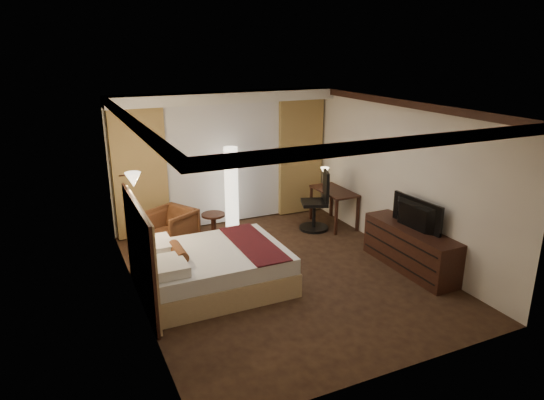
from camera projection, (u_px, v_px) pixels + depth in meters
name	position (u px, v px, depth m)	size (l,w,h in m)	color
floor	(282.00, 274.00, 7.87)	(4.50, 5.50, 0.01)	black
ceiling	(284.00, 106.00, 7.05)	(4.50, 5.50, 0.01)	white
back_wall	(223.00, 159.00, 9.83)	(4.50, 0.02, 2.70)	#EFE6CE
left_wall	(134.00, 215.00, 6.56)	(0.02, 5.50, 2.70)	#EFE6CE
right_wall	(400.00, 179.00, 8.36)	(0.02, 5.50, 2.70)	#EFE6CE
crown_molding	(284.00, 110.00, 7.06)	(4.50, 5.50, 0.12)	black
soffit	(226.00, 97.00, 9.23)	(4.50, 0.50, 0.20)	white
curtain_sheer	(225.00, 164.00, 9.79)	(2.48, 0.04, 2.45)	silver
curtain_left_drape	(140.00, 174.00, 9.06)	(1.00, 0.14, 2.45)	#9F7C48
curtain_right_drape	(300.00, 157.00, 10.42)	(1.00, 0.14, 2.45)	#9F7C48
wall_sconce	(133.00, 180.00, 7.28)	(0.24, 0.24, 0.24)	white
bed	(215.00, 269.00, 7.35)	(2.12, 1.66, 0.62)	white
headboard	(141.00, 254.00, 6.79)	(0.12, 1.96, 1.50)	tan
armchair	(171.00, 226.00, 8.88)	(0.75, 0.71, 0.78)	#553419
side_table	(214.00, 226.00, 9.26)	(0.45, 0.45, 0.50)	black
floor_lamp	(231.00, 189.00, 9.52)	(0.36, 0.36, 1.70)	white
desk	(334.00, 208.00, 9.92)	(0.55, 1.09, 0.75)	black
desk_lamp	(324.00, 177.00, 10.10)	(0.18, 0.18, 0.34)	#FFD899
office_chair	(314.00, 201.00, 9.61)	(0.58, 0.58, 1.21)	black
dresser	(410.00, 248.00, 7.96)	(0.50, 1.86, 0.72)	black
television	(412.00, 210.00, 7.75)	(1.06, 0.61, 0.14)	black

